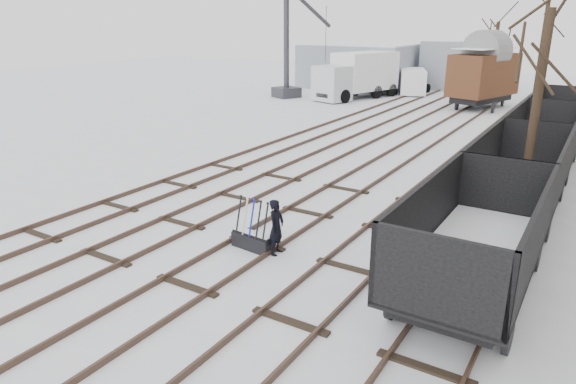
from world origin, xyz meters
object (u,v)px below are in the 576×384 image
Objects in this scene: ground_frame at (253,240)px; crane at (288,67)px; lorry at (357,75)px; worker at (276,227)px; freight_wagon_a at (474,254)px; panel_van at (412,81)px; box_van_wagon at (484,73)px.

crane is (-15.35, 26.60, 2.21)m from ground_frame.
lorry is at bearing 114.77° from ground_frame.
crane is at bearing 26.10° from worker.
panel_van is at bearing 111.16° from freight_wagon_a.
ground_frame is 29.32m from box_van_wagon.
freight_wagon_a is 1.03× the size of box_van_wagon.
lorry reaches higher than freight_wagon_a.
freight_wagon_a is 32.37m from lorry.
panel_van is (2.97, 5.24, -0.81)m from lorry.
box_van_wagon is at bearing 101.83° from freight_wagon_a.
box_van_wagon is 0.74× the size of lorry.
freight_wagon_a is 0.76× the size of lorry.
box_van_wagon reaches higher than lorry.
crane is at bearing -159.24° from panel_van.
crane is (-8.32, -7.58, 1.38)m from panel_van.
ground_frame is 30.66m from lorry.
lorry is at bearing 15.26° from worker.
panel_van is (-6.97, 4.94, -1.43)m from box_van_wagon.
lorry is 0.90× the size of crane.
crane reaches higher than box_van_wagon.
box_van_wagon is at bearing -3.59° from worker.
box_van_wagon is at bearing 34.23° from crane.
panel_van is at bearing 7.68° from worker.
worker is at bearing -34.28° from crane.
ground_frame is 0.23× the size of freight_wagon_a.
freight_wagon_a is 1.24× the size of panel_van.
panel_van is at bearing 162.04° from box_van_wagon.
freight_wagon_a is at bearing -90.40° from panel_van.
freight_wagon_a reaches higher than worker.
box_van_wagon is 0.67× the size of crane.
lorry is at bearing -141.12° from panel_van.
lorry is (-9.94, -0.30, -0.62)m from box_van_wagon.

